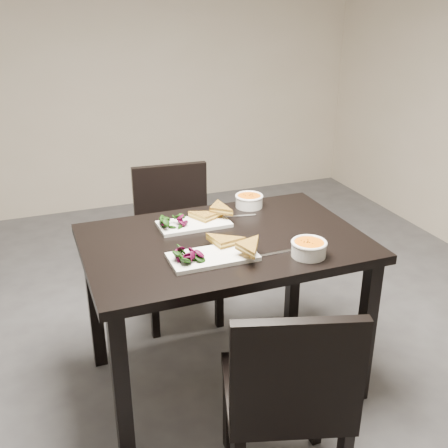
% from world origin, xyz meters
% --- Properties ---
extents(ground, '(5.00, 5.00, 0.00)m').
position_xyz_m(ground, '(0.00, 0.00, 0.00)').
color(ground, '#47474C').
rests_on(ground, ground).
extents(table, '(1.20, 0.80, 0.75)m').
position_xyz_m(table, '(0.39, 0.00, 0.65)').
color(table, black).
rests_on(table, ground).
extents(chair_near, '(0.52, 0.52, 0.85)m').
position_xyz_m(chair_near, '(0.35, -0.70, 0.48)').
color(chair_near, black).
rests_on(chair_near, ground).
extents(chair_far, '(0.45, 0.45, 0.85)m').
position_xyz_m(chair_far, '(0.36, 0.71, 0.48)').
color(chair_far, black).
rests_on(chair_far, ground).
extents(plate_near, '(0.35, 0.18, 0.02)m').
position_xyz_m(plate_near, '(0.28, -0.16, 0.76)').
color(plate_near, white).
rests_on(plate_near, table).
extents(sandwich_near, '(0.20, 0.16, 0.06)m').
position_xyz_m(sandwich_near, '(0.34, -0.14, 0.80)').
color(sandwich_near, '#AD8024').
rests_on(sandwich_near, plate_near).
extents(salad_near, '(0.11, 0.10, 0.05)m').
position_xyz_m(salad_near, '(0.18, -0.16, 0.79)').
color(salad_near, black).
rests_on(salad_near, plate_near).
extents(soup_bowl_near, '(0.15, 0.15, 0.07)m').
position_xyz_m(soup_bowl_near, '(0.65, -0.27, 0.79)').
color(soup_bowl_near, white).
rests_on(soup_bowl_near, table).
extents(cutlery_near, '(0.18, 0.02, 0.00)m').
position_xyz_m(cutlery_near, '(0.52, -0.21, 0.75)').
color(cutlery_near, silver).
rests_on(cutlery_near, table).
extents(plate_far, '(0.32, 0.16, 0.02)m').
position_xyz_m(plate_far, '(0.31, 0.19, 0.76)').
color(plate_far, white).
rests_on(plate_far, table).
extents(sandwich_far, '(0.20, 0.18, 0.05)m').
position_xyz_m(sandwich_far, '(0.37, 0.17, 0.79)').
color(sandwich_far, '#AD8024').
rests_on(sandwich_far, plate_far).
extents(salad_far, '(0.10, 0.09, 0.04)m').
position_xyz_m(salad_far, '(0.21, 0.19, 0.79)').
color(salad_far, black).
rests_on(salad_far, plate_far).
extents(soup_bowl_far, '(0.14, 0.14, 0.06)m').
position_xyz_m(soup_bowl_far, '(0.64, 0.31, 0.79)').
color(soup_bowl_far, white).
rests_on(soup_bowl_far, table).
extents(cutlery_far, '(0.18, 0.05, 0.00)m').
position_xyz_m(cutlery_far, '(0.54, 0.22, 0.75)').
color(cutlery_far, silver).
rests_on(cutlery_far, table).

